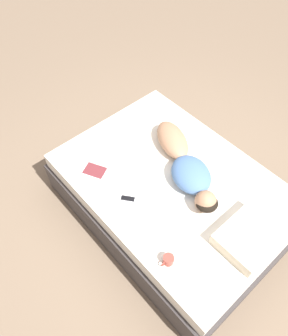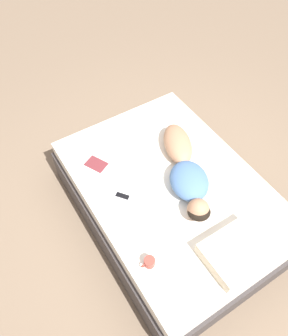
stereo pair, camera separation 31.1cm
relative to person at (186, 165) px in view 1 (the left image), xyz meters
The scene contains 7 objects.
ground_plane 0.66m from the person, ahead, with size 12.00×12.00×0.00m, color #7A6651.
bed 0.40m from the person, ahead, with size 1.59×2.22×0.55m.
person is the anchor object (origin of this frame).
open_magazine 0.84m from the person, 48.12° to the right, with size 0.53×0.46×0.01m.
coffee_mug 0.93m from the person, 35.77° to the left, with size 0.12×0.09×0.08m.
cell_phone 0.64m from the person, 10.82° to the right, with size 0.14×0.16×0.01m.
pillow 0.86m from the person, 81.30° to the left, with size 0.52×0.40×0.12m.
Camera 1 is at (1.41, 1.16, 3.06)m, focal length 35.00 mm.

